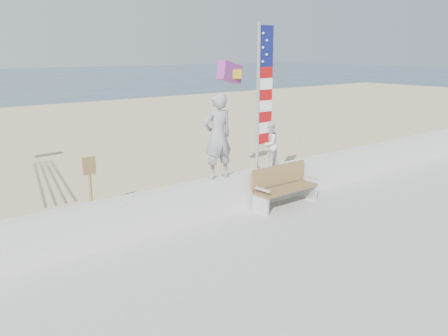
{
  "coord_description": "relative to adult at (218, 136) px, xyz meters",
  "views": [
    {
      "loc": [
        -6.35,
        -6.27,
        3.93
      ],
      "look_at": [
        0.2,
        1.8,
        1.35
      ],
      "focal_mm": 38.0,
      "sensor_mm": 36.0,
      "label": 1
    }
  ],
  "objects": [
    {
      "name": "sand",
      "position": [
        -0.18,
        7.0,
        -2.01
      ],
      "size": [
        90.0,
        40.0,
        0.08
      ],
      "primitive_type": "cube",
      "color": "tan",
      "rests_on": "ground"
    },
    {
      "name": "bench",
      "position": [
        1.71,
        -0.45,
        -1.37
      ],
      "size": [
        1.8,
        0.57,
        1.0
      ],
      "color": "brown",
      "rests_on": "boardwalk"
    },
    {
      "name": "ground",
      "position": [
        -0.18,
        -2.0,
        -2.05
      ],
      "size": [
        220.0,
        220.0,
        0.0
      ],
      "primitive_type": "plane",
      "color": "#2B3E56",
      "rests_on": "ground"
    },
    {
      "name": "sign",
      "position": [
        -2.23,
        2.02,
        -1.11
      ],
      "size": [
        0.32,
        0.07,
        1.46
      ],
      "color": "olive",
      "rests_on": "sand"
    },
    {
      "name": "child",
      "position": [
        1.62,
        0.0,
        -0.39
      ],
      "size": [
        0.7,
        0.64,
        1.17
      ],
      "primitive_type": "imported",
      "rotation": [
        0.0,
        0.0,
        3.57
      ],
      "color": "silver",
      "rests_on": "seawall"
    },
    {
      "name": "flag",
      "position": [
        1.35,
        -0.0,
        0.94
      ],
      "size": [
        0.5,
        0.08,
        3.5
      ],
      "color": "silver",
      "rests_on": "seawall"
    },
    {
      "name": "seawall",
      "position": [
        -0.18,
        0.0,
        -1.42
      ],
      "size": [
        30.0,
        0.35,
        0.9
      ],
      "primitive_type": "cube",
      "color": "silver",
      "rests_on": "boardwalk"
    },
    {
      "name": "adult",
      "position": [
        0.0,
        0.0,
        0.0
      ],
      "size": [
        0.76,
        0.55,
        1.95
      ],
      "primitive_type": "imported",
      "rotation": [
        0.0,
        0.0,
        3.02
      ],
      "color": "gray",
      "rests_on": "seawall"
    },
    {
      "name": "parafoil_kite",
      "position": [
        1.97,
        1.93,
        1.29
      ],
      "size": [
        1.01,
        0.54,
        0.68
      ],
      "color": "red",
      "rests_on": "ground"
    }
  ]
}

